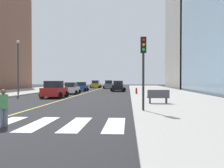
% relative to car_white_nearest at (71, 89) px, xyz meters
% --- Properties ---
extents(sidewalk_kerb_east, '(10.00, 120.00, 0.15)m').
position_rel_car_white_nearest_xyz_m(sidewalk_kerb_east, '(13.77, -8.76, -0.73)').
color(sidewalk_kerb_east, '#9E9B93').
rests_on(sidewalk_kerb_east, ground).
extents(lane_divider_paint, '(0.16, 80.00, 0.01)m').
position_rel_car_white_nearest_xyz_m(lane_divider_paint, '(1.57, 11.24, -0.80)').
color(lane_divider_paint, yellow).
rests_on(lane_divider_paint, ground).
extents(parking_garage_concrete, '(18.00, 24.00, 27.08)m').
position_rel_car_white_nearest_xyz_m(parking_garage_concrete, '(29.00, 30.17, 12.73)').
color(parking_garage_concrete, '#9E9B93').
rests_on(parking_garage_concrete, ground).
extents(car_white_nearest, '(2.45, 3.89, 1.73)m').
position_rel_car_white_nearest_xyz_m(car_white_nearest, '(0.00, 0.00, 0.00)').
color(car_white_nearest, silver).
rests_on(car_white_nearest, ground).
extents(car_red_second, '(2.80, 4.45, 1.98)m').
position_rel_car_white_nearest_xyz_m(car_red_second, '(-0.18, -7.79, 0.12)').
color(car_red_second, red).
rests_on(car_red_second, ground).
extents(car_blue_third, '(2.46, 3.87, 1.71)m').
position_rel_car_white_nearest_xyz_m(car_blue_third, '(-0.36, 9.70, -0.01)').
color(car_blue_third, '#2D479E').
rests_on(car_blue_third, ground).
extents(car_yellow_fourth, '(2.83, 4.48, 1.99)m').
position_rel_car_white_nearest_xyz_m(car_yellow_fourth, '(-0.20, 28.74, 0.12)').
color(car_yellow_fourth, gold).
rests_on(car_yellow_fourth, ground).
extents(car_black_fifth, '(2.81, 4.43, 1.96)m').
position_rel_car_white_nearest_xyz_m(car_black_fifth, '(6.64, 9.01, 0.11)').
color(car_black_fifth, black).
rests_on(car_black_fifth, ground).
extents(car_gray_sixth, '(2.94, 4.59, 2.01)m').
position_rel_car_white_nearest_xyz_m(car_gray_sixth, '(3.66, 24.11, 0.13)').
color(car_gray_sixth, slate).
rests_on(car_gray_sixth, ground).
extents(traffic_light_near_corner, '(0.36, 0.41, 4.64)m').
position_rel_car_white_nearest_xyz_m(traffic_light_near_corner, '(9.43, -20.48, 2.61)').
color(traffic_light_near_corner, black).
rests_on(traffic_light_near_corner, sidewalk_kerb_east).
extents(park_bench, '(1.81, 0.61, 1.12)m').
position_rel_car_white_nearest_xyz_m(park_bench, '(10.95, -15.62, -0.12)').
color(park_bench, '#47474C').
rests_on(park_bench, sidewalk_kerb_east).
extents(pedestrian_crossing, '(0.41, 0.41, 1.67)m').
position_rel_car_white_nearest_xyz_m(pedestrian_crossing, '(2.98, -25.61, 0.11)').
color(pedestrian_crossing, slate).
rests_on(pedestrian_crossing, ground).
extents(fire_hydrant, '(0.26, 0.26, 0.89)m').
position_rel_car_white_nearest_xyz_m(fire_hydrant, '(9.60, -1.88, -0.23)').
color(fire_hydrant, red).
rests_on(fire_hydrant, sidewalk_kerb_east).
extents(street_lamp, '(0.44, 0.44, 7.25)m').
position_rel_car_white_nearest_xyz_m(street_lamp, '(-6.22, -4.21, 3.63)').
color(street_lamp, '#38383D').
rests_on(street_lamp, sidewalk_kerb_west).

